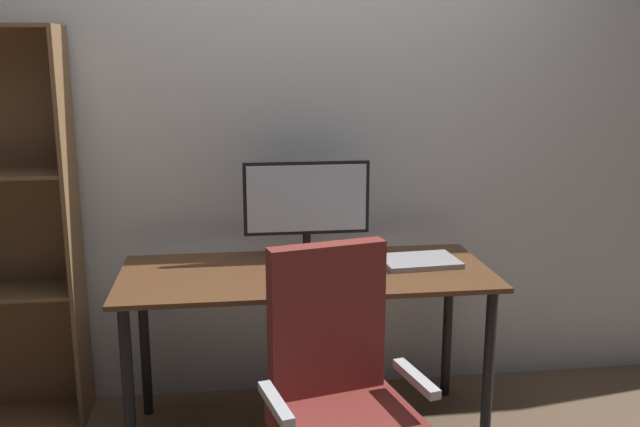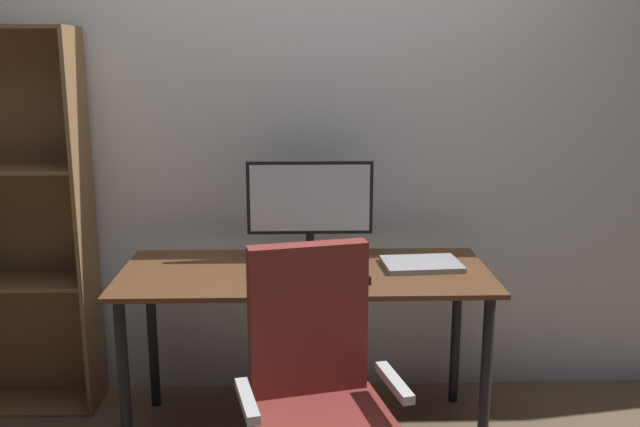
% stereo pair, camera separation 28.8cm
% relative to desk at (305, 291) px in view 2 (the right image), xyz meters
% --- Properties ---
extents(back_wall, '(6.40, 0.10, 2.60)m').
position_rel_desk_xyz_m(back_wall, '(0.00, 0.50, 0.65)').
color(back_wall, silver).
rests_on(back_wall, ground).
extents(desk, '(1.53, 0.65, 0.74)m').
position_rel_desk_xyz_m(desk, '(0.00, 0.00, 0.00)').
color(desk, '#56351E').
rests_on(desk, ground).
extents(monitor, '(0.55, 0.20, 0.43)m').
position_rel_desk_xyz_m(monitor, '(0.02, 0.18, 0.34)').
color(monitor, black).
rests_on(monitor, desk).
extents(keyboard, '(0.30, 0.12, 0.02)m').
position_rel_desk_xyz_m(keyboard, '(-0.01, -0.14, 0.10)').
color(keyboard, silver).
rests_on(keyboard, desk).
extents(mouse, '(0.07, 0.10, 0.03)m').
position_rel_desk_xyz_m(mouse, '(0.22, -0.15, 0.11)').
color(mouse, black).
rests_on(mouse, desk).
extents(coffee_mug, '(0.09, 0.07, 0.09)m').
position_rel_desk_xyz_m(coffee_mug, '(0.07, -0.02, 0.13)').
color(coffee_mug, white).
rests_on(coffee_mug, desk).
extents(laptop, '(0.34, 0.25, 0.02)m').
position_rel_desk_xyz_m(laptop, '(0.49, 0.04, 0.10)').
color(laptop, '#99999E').
rests_on(laptop, desk).
extents(office_chair, '(0.57, 0.55, 1.01)m').
position_rel_desk_xyz_m(office_chair, '(0.04, -0.70, -0.19)').
color(office_chair, '#B7BABC').
rests_on(office_chair, ground).
extents(bookshelf, '(0.66, 0.28, 1.73)m').
position_rel_desk_xyz_m(bookshelf, '(-1.32, 0.33, 0.21)').
color(bookshelf, brown).
rests_on(bookshelf, ground).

